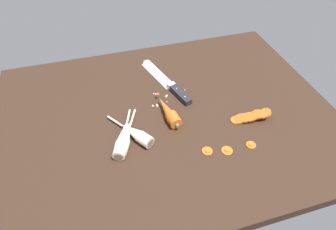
# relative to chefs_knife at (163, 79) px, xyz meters

# --- Properties ---
(ground_plane) EXTENTS (1.20, 0.90, 0.04)m
(ground_plane) POSITION_rel_chefs_knife_xyz_m (-0.04, -0.19, -0.03)
(ground_plane) COLOR #332116
(chefs_knife) EXTENTS (0.13, 0.34, 0.04)m
(chefs_knife) POSITION_rel_chefs_knife_xyz_m (0.00, 0.00, 0.00)
(chefs_knife) COLOR silver
(chefs_knife) RESTS_ON ground_plane
(whole_carrot) EXTENTS (0.06, 0.19, 0.04)m
(whole_carrot) POSITION_rel_chefs_knife_xyz_m (-0.04, -0.20, 0.01)
(whole_carrot) COLOR #D6601E
(whole_carrot) RESTS_ON ground_plane
(parsnip_front) EXTENTS (0.13, 0.18, 0.04)m
(parsnip_front) POSITION_rel_chefs_knife_xyz_m (-0.17, -0.27, 0.01)
(parsnip_front) COLOR beige
(parsnip_front) RESTS_ON ground_plane
(parsnip_mid_left) EXTENTS (0.10, 0.20, 0.04)m
(parsnip_mid_left) POSITION_rel_chefs_knife_xyz_m (-0.20, -0.27, 0.01)
(parsnip_mid_left) COLOR beige
(parsnip_mid_left) RESTS_ON ground_plane
(parsnip_mid_right) EXTENTS (0.09, 0.21, 0.04)m
(parsnip_mid_right) POSITION_rel_chefs_knife_xyz_m (-0.21, -0.28, 0.01)
(parsnip_mid_right) COLOR beige
(parsnip_mid_right) RESTS_ON ground_plane
(carrot_slice_stack) EXTENTS (0.14, 0.05, 0.04)m
(carrot_slice_stack) POSITION_rel_chefs_knife_xyz_m (0.23, -0.30, 0.01)
(carrot_slice_stack) COLOR #D6601E
(carrot_slice_stack) RESTS_ON ground_plane
(carrot_slice_stray_near) EXTENTS (0.03, 0.03, 0.01)m
(carrot_slice_stray_near) POSITION_rel_chefs_knife_xyz_m (0.03, -0.39, -0.00)
(carrot_slice_stray_near) COLOR #D6601E
(carrot_slice_stray_near) RESTS_ON ground_plane
(carrot_slice_stray_mid) EXTENTS (0.03, 0.03, 0.01)m
(carrot_slice_stray_mid) POSITION_rel_chefs_knife_xyz_m (0.18, -0.41, -0.00)
(carrot_slice_stray_mid) COLOR #D6601E
(carrot_slice_stray_mid) RESTS_ON ground_plane
(carrot_slice_stray_far) EXTENTS (0.04, 0.04, 0.01)m
(carrot_slice_stray_far) POSITION_rel_chefs_knife_xyz_m (0.10, -0.41, -0.00)
(carrot_slice_stray_far) COLOR #D6601E
(carrot_slice_stray_far) RESTS_ON ground_plane
(mince_crumbs) EXTENTS (0.15, 0.08, 0.01)m
(mince_crumbs) POSITION_rel_chefs_knife_xyz_m (-0.01, -0.12, -0.00)
(mince_crumbs) COLOR beige
(mince_crumbs) RESTS_ON ground_plane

